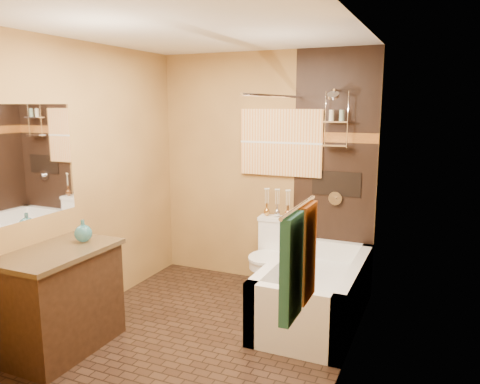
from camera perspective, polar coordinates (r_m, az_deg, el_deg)
The scene contains 23 objects.
floor at distance 4.17m, azimuth -4.96°, elevation -17.26°, with size 3.00×3.00×0.00m, color black.
wall_left at distance 4.45m, azimuth -18.93°, elevation 1.04°, with size 0.02×3.00×2.50m, color #B08444.
wall_right at distance 3.35m, azimuth 13.04°, elevation -1.66°, with size 0.02×3.00×2.50m, color #B08444.
wall_back at distance 5.10m, azimuth 2.90°, elevation 2.76°, with size 2.40×0.02×2.50m, color #B08444.
wall_front at distance 2.58m, azimuth -21.65°, elevation -5.83°, with size 2.40×0.02×2.50m, color #B08444.
ceiling at distance 3.73m, azimuth -5.61°, elevation 19.12°, with size 3.00×3.00×0.00m, color silver.
alcove_tile_back at distance 4.87m, azimuth 11.42°, elevation 2.19°, with size 0.85×0.01×2.50m, color black.
alcove_tile_right at distance 4.08m, azimuth 14.85°, elevation 0.43°, with size 0.01×1.50×2.50m, color black.
mosaic_band_back at distance 4.82m, azimuth 11.55°, elevation 6.53°, with size 0.85×0.01×0.10m, color brown.
mosaic_band_right at distance 4.03m, azimuth 14.96°, elevation 5.62°, with size 0.01×1.50×0.10m, color brown.
alcove_niche at distance 4.87m, azimuth 11.64°, elevation 1.00°, with size 0.50×0.01×0.25m, color black.
shower_fixtures at distance 4.71m, azimuth 11.61°, elevation 7.00°, with size 0.24×0.33×1.16m.
curtain_rod at distance 4.21m, azimuth 4.50°, elevation 11.60°, with size 0.03×0.03×1.55m, color silver.
towel_bar at distance 2.32m, azimuth 7.14°, elevation -1.84°, with size 0.02×0.02×0.55m, color silver.
towel_teal at distance 2.27m, azimuth 6.28°, elevation -9.19°, with size 0.05×0.22×0.52m, color #205F6C.
towel_rust at distance 2.51m, azimuth 8.08°, elevation -7.30°, with size 0.05×0.22×0.52m, color #93531A.
sunset_painting at distance 4.97m, azimuth 5.00°, elevation 6.02°, with size 0.90×0.04×0.70m, color orange.
vanity_mirror at distance 3.99m, azimuth -24.80°, elevation 3.22°, with size 0.01×1.00×0.90m, color white.
bathtub at distance 4.44m, azimuth 9.14°, elevation -12.38°, with size 0.80×1.50×0.55m.
toilet at distance 4.97m, azimuth 3.82°, elevation -7.70°, with size 0.40×0.58×0.76m.
vanity at distance 4.07m, azimuth -21.06°, elevation -12.15°, with size 0.58×0.95×0.83m.
teal_bottle at distance 4.05m, azimuth -18.58°, elevation -4.53°, with size 0.14×0.14×0.23m, color teal, non-canonical shape.
bud_vases at distance 4.98m, azimuth 4.57°, elevation -1.23°, with size 0.30×0.06×0.29m.
Camera 1 is at (1.79, -3.22, 1.95)m, focal length 35.00 mm.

